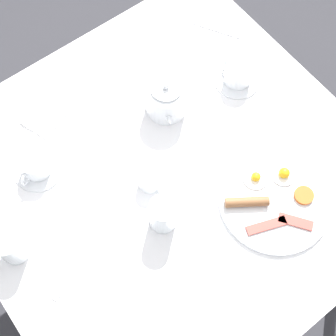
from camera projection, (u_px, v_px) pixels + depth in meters
ground_plane at (168, 240)px, 1.94m from camera, size 8.00×8.00×0.00m
table at (168, 180)px, 1.35m from camera, size 1.07×1.08×0.72m
breakfast_plate at (273, 199)px, 1.24m from camera, size 0.30×0.30×0.04m
teapot_near at (166, 98)px, 1.32m from camera, size 0.19×0.12×0.12m
teacup_with_saucer_left at (238, 75)px, 1.38m from camera, size 0.14×0.14×0.07m
teacup_with_saucer_right at (36, 166)px, 1.26m from camera, size 0.14×0.14×0.07m
water_glass_tall at (163, 215)px, 1.18m from camera, size 0.07×0.07×0.11m
water_glass_short at (11, 246)px, 1.15m from camera, size 0.07×0.07×0.10m
creamer_jug at (149, 180)px, 1.25m from camera, size 0.08×0.06×0.05m
napkin_folded at (46, 115)px, 1.35m from camera, size 0.14×0.15×0.01m
fork_by_plate at (78, 268)px, 1.18m from camera, size 0.07×0.18×0.00m
spoon_for_tea at (217, 30)px, 1.48m from camera, size 0.15×0.10×0.00m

